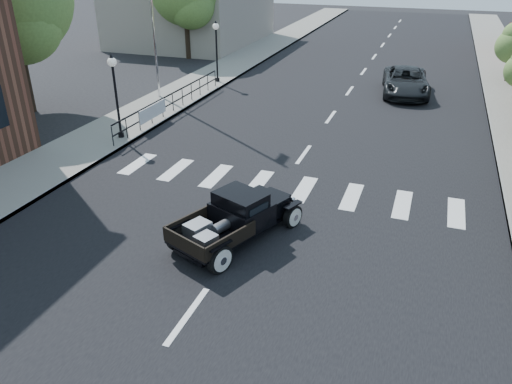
% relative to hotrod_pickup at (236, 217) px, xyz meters
% --- Properties ---
extents(ground, '(120.00, 120.00, 0.00)m').
position_rel_hotrod_pickup_xyz_m(ground, '(0.17, -0.36, -0.70)').
color(ground, black).
rests_on(ground, ground).
extents(road, '(14.00, 80.00, 0.02)m').
position_rel_hotrod_pickup_xyz_m(road, '(0.17, 14.64, -0.69)').
color(road, black).
rests_on(road, ground).
extents(road_markings, '(12.00, 60.00, 0.06)m').
position_rel_hotrod_pickup_xyz_m(road_markings, '(0.17, 9.64, -0.70)').
color(road_markings, silver).
rests_on(road_markings, ground).
extents(sidewalk_left, '(3.00, 80.00, 0.15)m').
position_rel_hotrod_pickup_xyz_m(sidewalk_left, '(-8.33, 14.64, -0.63)').
color(sidewalk_left, gray).
rests_on(sidewalk_left, ground).
extents(low_building_left, '(10.00, 12.00, 5.00)m').
position_rel_hotrod_pickup_xyz_m(low_building_left, '(-14.83, 27.64, 1.80)').
color(low_building_left, gray).
rests_on(low_building_left, ground).
extents(railing, '(0.08, 10.00, 1.00)m').
position_rel_hotrod_pickup_xyz_m(railing, '(-7.13, 9.64, -0.05)').
color(railing, black).
rests_on(railing, sidewalk_left).
extents(banner, '(0.04, 2.20, 0.60)m').
position_rel_hotrod_pickup_xyz_m(banner, '(-7.05, 7.64, -0.25)').
color(banner, silver).
rests_on(banner, sidewalk_left).
extents(lamp_post_b, '(0.36, 0.36, 3.40)m').
position_rel_hotrod_pickup_xyz_m(lamp_post_b, '(-7.43, 5.64, 1.15)').
color(lamp_post_b, black).
rests_on(lamp_post_b, sidewalk_left).
extents(lamp_post_c, '(0.36, 0.36, 3.40)m').
position_rel_hotrod_pickup_xyz_m(lamp_post_c, '(-7.43, 15.64, 1.15)').
color(lamp_post_c, black).
rests_on(lamp_post_c, sidewalk_left).
extents(big_tree_near, '(5.52, 5.52, 8.11)m').
position_rel_hotrod_pickup_xyz_m(big_tree_near, '(-13.83, 7.64, 3.35)').
color(big_tree_near, '#517632').
rests_on(big_tree_near, ground).
extents(big_tree_far, '(4.75, 4.75, 6.98)m').
position_rel_hotrod_pickup_xyz_m(big_tree_far, '(-12.33, 21.64, 2.79)').
color(big_tree_far, '#517632').
rests_on(big_tree_far, ground).
extents(small_tree_e, '(1.92, 1.92, 3.20)m').
position_rel_hotrod_pickup_xyz_m(small_tree_e, '(8.47, 21.49, 1.05)').
color(small_tree_e, '#537435').
rests_on(small_tree_e, sidewalk_right).
extents(hotrod_pickup, '(3.26, 4.46, 1.40)m').
position_rel_hotrod_pickup_xyz_m(hotrod_pickup, '(0.00, 0.00, 0.00)').
color(hotrod_pickup, black).
rests_on(hotrod_pickup, ground).
extents(second_car, '(2.94, 5.29, 1.40)m').
position_rel_hotrod_pickup_xyz_m(second_car, '(3.10, 16.95, -0.00)').
color(second_car, black).
rests_on(second_car, ground).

